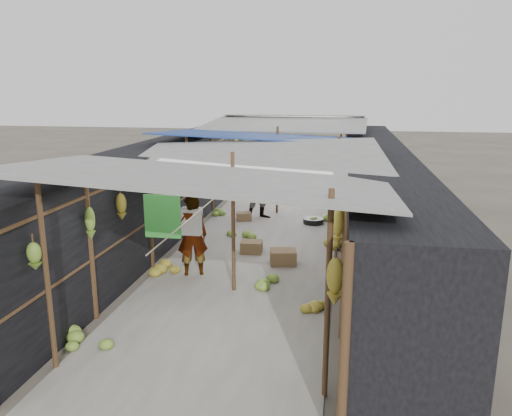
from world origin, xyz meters
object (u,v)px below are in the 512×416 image
Objects in this scene: crate_near at (251,247)px; shopper_blue at (262,187)px; black_basin at (313,221)px; vendor_seated at (334,188)px; vendor_elderly at (192,236)px.

crate_near is 0.26× the size of shopper_blue.
shopper_blue is at bearing 91.39° from crate_near.
black_basin is 0.57× the size of vendor_seated.
crate_near is at bearing -117.89° from shopper_blue.
black_basin is 2.82m from vendor_seated.
vendor_seated is at bearing 79.90° from black_basin.
vendor_elderly is 0.90× the size of shopper_blue.
vendor_seated is at bearing 17.66° from shopper_blue.
vendor_elderly reaches higher than crate_near.
shopper_blue is 3.17m from vendor_seated.
shopper_blue reaches higher than crate_near.
crate_near is at bearing -39.83° from vendor_seated.
vendor_elderly is at bearing -116.47° from black_basin.
vendor_seated is at bearing -130.79° from vendor_elderly.
black_basin is 0.30× the size of shopper_blue.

